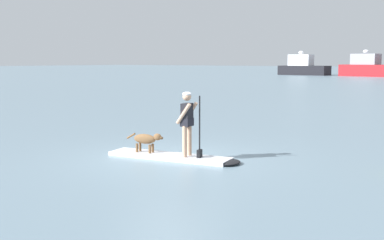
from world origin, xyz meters
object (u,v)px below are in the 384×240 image
(paddleboard, at_px, (177,157))
(moored_boat_far_starboard, at_px, (369,68))
(person_paddler, at_px, (188,119))
(moored_boat_center, at_px, (303,67))
(dog, at_px, (146,139))

(paddleboard, relative_size, moored_boat_far_starboard, 0.37)
(person_paddler, xyz_separation_m, moored_boat_far_starboard, (-15.81, 69.75, 0.34))
(moored_boat_center, relative_size, moored_boat_far_starboard, 0.89)
(paddleboard, height_order, person_paddler, person_paddler)
(paddleboard, relative_size, moored_boat_center, 0.42)
(person_paddler, bearing_deg, moored_boat_far_starboard, 102.77)
(dog, xyz_separation_m, moored_boat_center, (-26.08, 70.73, 0.90))
(person_paddler, bearing_deg, dog, -169.66)
(paddleboard, distance_m, moored_boat_center, 75.56)
(dog, bearing_deg, person_paddler, 10.34)
(dog, relative_size, moored_boat_far_starboard, 0.11)
(moored_boat_center, height_order, moored_boat_far_starboard, moored_boat_far_starboard)
(dog, relative_size, moored_boat_center, 0.13)
(paddleboard, height_order, moored_boat_center, moored_boat_center)
(person_paddler, height_order, dog, person_paddler)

